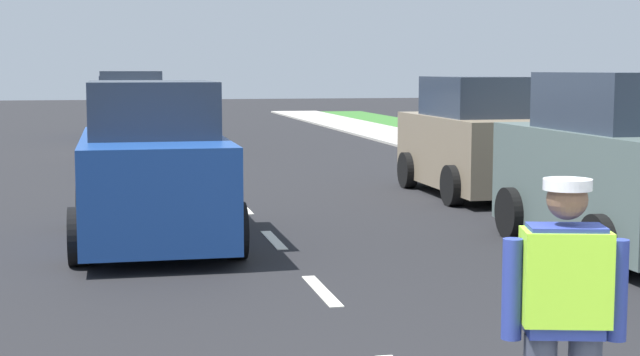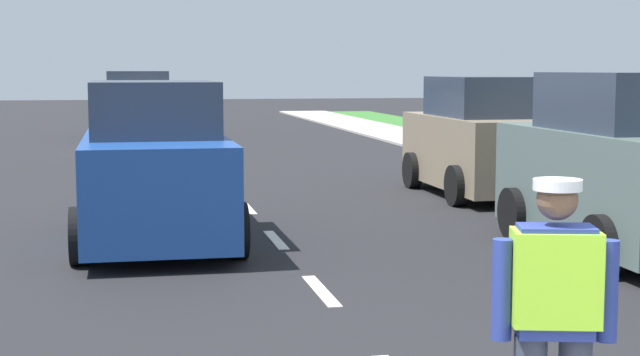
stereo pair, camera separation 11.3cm
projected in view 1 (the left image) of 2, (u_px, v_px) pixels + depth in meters
ground_plane at (195, 157)px, 24.69m from camera, size 96.00×96.00×0.00m
lane_center_line at (184, 145)px, 28.77m from camera, size 0.14×46.40×0.01m
road_worker at (568, 315)px, 5.21m from camera, size 0.77×0.39×1.67m
car_oncoming_second at (131, 114)px, 26.28m from camera, size 2.09×3.83×2.19m
car_oncoming_third at (123, 108)px, 32.39m from camera, size 1.96×4.22×2.02m
car_parked_curbside at (619, 170)px, 11.81m from camera, size 1.93×3.90×2.21m
car_oncoming_lead at (153, 168)px, 12.51m from camera, size 2.05×4.30×2.09m
car_parked_far at (476, 140)px, 17.21m from camera, size 1.94×4.02×2.12m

